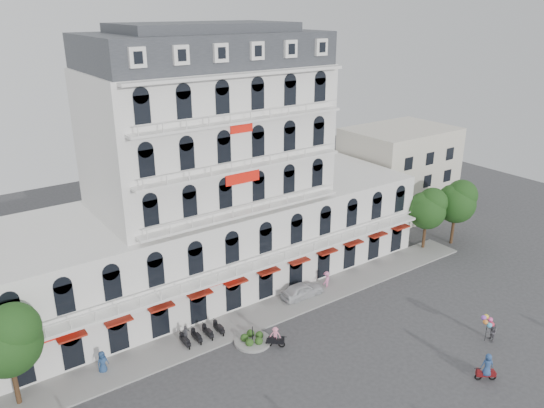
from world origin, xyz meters
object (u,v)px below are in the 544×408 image
(parked_car, at_px, (302,290))
(rider_east, at_px, (487,367))
(rider_center, at_px, (275,337))
(balloon_vendor, at_px, (491,328))

(parked_car, height_order, rider_east, rider_east)
(rider_east, height_order, rider_center, rider_east)
(rider_east, bearing_deg, balloon_vendor, -113.43)
(parked_car, relative_size, balloon_vendor, 1.86)
(rider_east, height_order, balloon_vendor, balloon_vendor)
(parked_car, relative_size, rider_center, 2.35)
(parked_car, xyz_separation_m, balloon_vendor, (8.60, -15.14, 0.48))
(parked_car, height_order, balloon_vendor, balloon_vendor)
(parked_car, distance_m, rider_center, 8.64)
(rider_center, bearing_deg, rider_east, -7.31)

